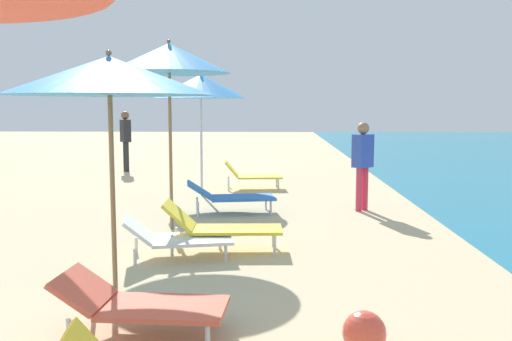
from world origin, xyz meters
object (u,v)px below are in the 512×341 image
object	(u,v)px
umbrella_second	(109,76)
lounger_third_shoreside	(230,196)
person_walking_near	(363,158)
lounger_second_shoreside	(176,237)
beach_ball	(364,333)
lounger_farthest_shoreside	(251,175)
person_walking_far	(126,135)
lounger_second_inland	(140,303)
umbrella_farthest	(201,86)
umbrella_third	(169,59)
lounger_third_inland	(220,226)

from	to	relation	value
umbrella_second	lounger_third_shoreside	distance (m)	4.58
person_walking_near	lounger_third_shoreside	bearing A→B (deg)	-123.54
lounger_second_shoreside	beach_ball	bearing A→B (deg)	-66.79
lounger_farthest_shoreside	beach_ball	bearing A→B (deg)	-86.57
lounger_farthest_shoreside	person_walking_far	bearing A→B (deg)	133.85
lounger_second_inland	lounger_farthest_shoreside	bearing A→B (deg)	89.29
lounger_second_inland	person_walking_near	distance (m)	6.31
umbrella_farthest	beach_ball	size ratio (longest dim) A/B	7.80
umbrella_third	lounger_third_shoreside	distance (m)	2.73
umbrella_third	umbrella_farthest	distance (m)	3.30
lounger_second_shoreside	umbrella_third	xyz separation A→B (m)	(-0.36, 1.64, 2.32)
lounger_farthest_shoreside	lounger_second_inland	bearing A→B (deg)	-98.48
umbrella_third	person_walking_near	size ratio (longest dim) A/B	1.80
lounger_third_shoreside	umbrella_third	bearing A→B (deg)	-131.13
person_walking_near	person_walking_far	distance (m)	8.40
lounger_third_shoreside	person_walking_near	world-z (taller)	person_walking_near
umbrella_second	umbrella_farthest	size ratio (longest dim) A/B	0.94
lounger_second_inland	umbrella_third	distance (m)	4.68
umbrella_farthest	beach_ball	xyz separation A→B (m)	(2.27, -7.60, -2.12)
umbrella_farthest	lounger_farthest_shoreside	bearing A→B (deg)	44.87
lounger_second_inland	umbrella_third	size ratio (longest dim) A/B	0.49
umbrella_second	beach_ball	xyz separation A→B (m)	(2.35, -1.50, -2.01)
lounger_second_shoreside	umbrella_farthest	world-z (taller)	umbrella_farthest
umbrella_third	lounger_farthest_shoreside	xyz separation A→B (m)	(1.02, 4.28, -2.26)
beach_ball	lounger_second_shoreside	bearing A→B (deg)	125.76
lounger_second_inland	lounger_third_inland	bearing A→B (deg)	85.10
umbrella_second	lounger_third_shoreside	xyz separation A→B (m)	(0.85, 4.10, -1.86)
umbrella_second	lounger_farthest_shoreside	xyz separation A→B (m)	(1.08, 7.09, -1.85)
umbrella_third	beach_ball	world-z (taller)	umbrella_third
umbrella_second	lounger_second_shoreside	xyz separation A→B (m)	(0.43, 1.17, -1.91)
umbrella_third	umbrella_second	bearing A→B (deg)	-91.24
lounger_third_shoreside	umbrella_farthest	size ratio (longest dim) A/B	0.62
lounger_third_inland	beach_ball	distance (m)	3.34
lounger_third_inland	umbrella_second	bearing A→B (deg)	-124.58
lounger_third_shoreside	lounger_farthest_shoreside	size ratio (longest dim) A/B	1.19
lounger_third_inland	lounger_farthest_shoreside	size ratio (longest dim) A/B	1.15
lounger_second_inland	lounger_third_inland	xyz separation A→B (m)	(0.37, 2.75, 0.05)
umbrella_third	lounger_farthest_shoreside	bearing A→B (deg)	76.58
lounger_third_inland	lounger_farthest_shoreside	bearing A→B (deg)	85.77
person_walking_far	beach_ball	bearing A→B (deg)	-100.62
lounger_second_shoreside	lounger_farthest_shoreside	size ratio (longest dim) A/B	1.06
umbrella_third	lounger_farthest_shoreside	size ratio (longest dim) A/B	2.11
lounger_second_shoreside	lounger_farthest_shoreside	xyz separation A→B (m)	(0.66, 5.93, 0.06)
lounger_third_shoreside	lounger_second_shoreside	bearing A→B (deg)	-107.98
umbrella_farthest	lounger_second_shoreside	bearing A→B (deg)	-85.99
umbrella_second	umbrella_farthest	xyz separation A→B (m)	(0.08, 6.09, 0.12)
lounger_third_shoreside	lounger_third_inland	size ratio (longest dim) A/B	1.04
lounger_third_inland	person_walking_far	size ratio (longest dim) A/B	0.89
lounger_second_shoreside	lounger_third_shoreside	world-z (taller)	lounger_third_shoreside
lounger_second_inland	lounger_third_inland	world-z (taller)	lounger_third_inland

